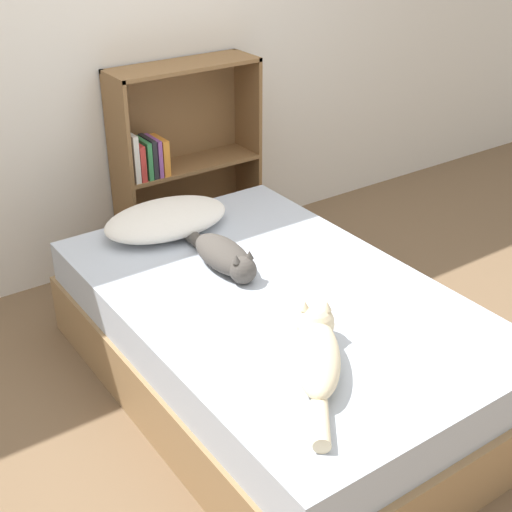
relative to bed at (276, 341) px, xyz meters
name	(u,v)px	position (x,y,z in m)	size (l,w,h in m)	color
ground_plane	(275,385)	(0.00, 0.00, -0.23)	(8.00, 8.00, 0.00)	brown
wall_back	(107,30)	(0.00, 1.40, 1.02)	(8.00, 0.06, 2.50)	silver
bed	(276,341)	(0.00, 0.00, 0.00)	(1.20, 1.90, 0.46)	#99754C
pillow	(166,219)	(-0.09, 0.73, 0.30)	(0.60, 0.38, 0.12)	white
cat_light	(317,351)	(-0.17, -0.46, 0.30)	(0.44, 0.54, 0.16)	beige
cat_dark	(224,256)	(-0.06, 0.28, 0.29)	(0.17, 0.54, 0.14)	#47423D
bookshelf	(179,161)	(0.29, 1.28, 0.32)	(0.80, 0.26, 1.08)	brown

